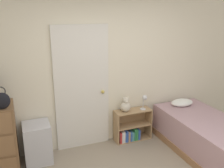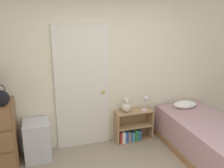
% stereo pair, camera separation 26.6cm
% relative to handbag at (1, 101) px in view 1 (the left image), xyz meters
% --- Properties ---
extents(wall_back, '(10.00, 0.06, 2.55)m').
position_rel_handbag_xyz_m(wall_back, '(1.56, 0.47, 0.14)').
color(wall_back, beige).
rests_on(wall_back, ground_plane).
extents(door_closed, '(0.90, 0.09, 2.06)m').
position_rel_handbag_xyz_m(door_closed, '(1.19, 0.41, -0.10)').
color(door_closed, silver).
rests_on(door_closed, ground_plane).
extents(handbag, '(0.22, 0.09, 0.31)m').
position_rel_handbag_xyz_m(handbag, '(0.00, 0.00, 0.00)').
color(handbag, black).
rests_on(handbag, dresser).
extents(storage_bin, '(0.40, 0.41, 0.62)m').
position_rel_handbag_xyz_m(storage_bin, '(0.41, 0.21, -0.82)').
color(storage_bin, silver).
rests_on(storage_bin, ground_plane).
extents(bookshelf, '(0.66, 0.26, 0.57)m').
position_rel_handbag_xyz_m(bookshelf, '(2.03, 0.29, -0.92)').
color(bookshelf, tan).
rests_on(bookshelf, ground_plane).
extents(teddy_bear, '(0.18, 0.18, 0.27)m').
position_rel_handbag_xyz_m(teddy_bear, '(1.92, 0.29, -0.45)').
color(teddy_bear, beige).
rests_on(teddy_bear, bookshelf).
extents(desk_lamp, '(0.11, 0.11, 0.27)m').
position_rel_handbag_xyz_m(desk_lamp, '(2.27, 0.25, -0.37)').
color(desk_lamp, silver).
rests_on(desk_lamp, bookshelf).
extents(bed, '(0.95, 1.83, 0.69)m').
position_rel_handbag_xyz_m(bed, '(3.01, -0.49, -0.84)').
color(bed, '#996B47').
rests_on(bed, ground_plane).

